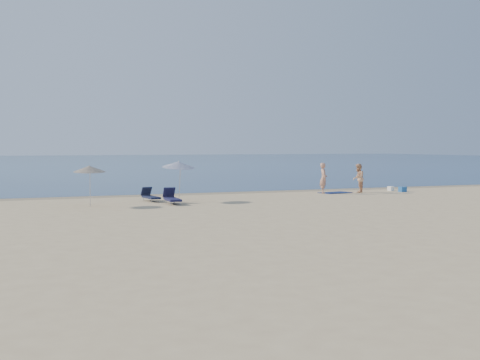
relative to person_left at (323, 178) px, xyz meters
name	(u,v)px	position (x,y,z in m)	size (l,w,h in m)	color
sea	(98,161)	(-1.99, 83.14, -0.94)	(240.00, 160.00, 0.01)	#0D284E
wet_sand_strip	(277,191)	(-1.99, 2.54, -0.95)	(240.00, 1.60, 0.00)	#847254
person_left	(323,178)	(0.00, 0.00, 0.00)	(0.69, 0.45, 1.90)	tan
person_right	(358,178)	(2.37, -0.22, -0.04)	(0.89, 0.69, 1.82)	tan
beach_towel	(335,193)	(0.89, 0.09, -0.93)	(1.99, 1.11, 0.03)	#0E1B49
white_bag	(391,189)	(5.15, 0.26, -0.80)	(0.34, 0.29, 0.29)	white
blue_cooler	(403,189)	(5.36, -0.73, -0.78)	(0.46, 0.33, 0.33)	#1F5BA8
umbrella_near	(178,165)	(-9.81, -1.94, 1.01)	(1.98, 2.00, 2.26)	silver
umbrella_far	(90,169)	(-14.52, -2.81, 0.88)	(1.63, 1.65, 2.07)	silver
lounger_left	(150,196)	(-11.18, -1.29, -0.68)	(0.76, 1.72, 0.73)	#131834
lounger_right	(172,198)	(-10.50, -3.15, -0.65)	(0.66, 1.85, 0.81)	#16173C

